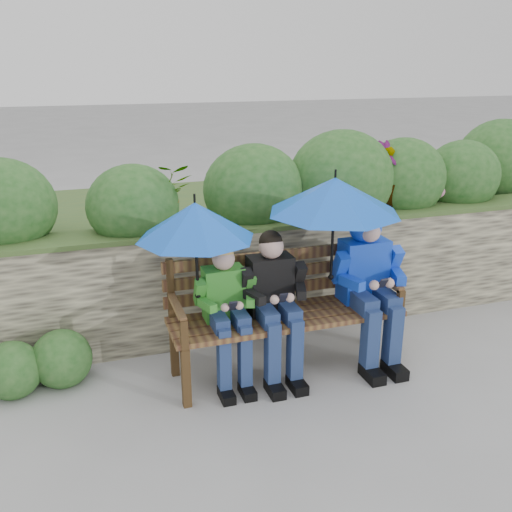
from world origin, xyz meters
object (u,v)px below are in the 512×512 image
object	(u,v)px
park_bench	(283,304)
umbrella_left	(195,221)
boy_left	(227,307)
boy_middle	(274,298)
umbrella_right	(335,196)
boy_right	(369,276)

from	to	relation	value
park_bench	umbrella_left	bearing A→B (deg)	-175.71
boy_left	boy_middle	world-z (taller)	boy_middle
boy_left	umbrella_right	size ratio (longest dim) A/B	1.07
umbrella_left	park_bench	bearing A→B (deg)	4.29
boy_right	umbrella_right	size ratio (longest dim) A/B	1.22
umbrella_left	boy_middle	bearing A→B (deg)	-3.56
boy_right	umbrella_left	bearing A→B (deg)	178.73
park_bench	umbrella_right	xyz separation A→B (m)	(0.37, -0.06, 0.86)
boy_middle	umbrella_left	size ratio (longest dim) A/B	1.37
park_bench	boy_right	world-z (taller)	boy_right
park_bench	umbrella_left	world-z (taller)	umbrella_left
boy_left	boy_middle	xyz separation A→B (m)	(0.37, -0.01, 0.03)
umbrella_left	umbrella_right	bearing A→B (deg)	-0.67
boy_left	umbrella_right	distance (m)	1.15
umbrella_right	boy_right	bearing A→B (deg)	-3.20
boy_left	umbrella_left	distance (m)	0.71
boy_middle	umbrella_right	xyz separation A→B (m)	(0.48, 0.02, 0.75)
park_bench	umbrella_left	xyz separation A→B (m)	(-0.69, -0.05, 0.75)
boy_right	umbrella_right	distance (m)	0.75
boy_left	umbrella_left	size ratio (longest dim) A/B	1.28
boy_left	boy_right	world-z (taller)	boy_right
boy_middle	umbrella_left	distance (m)	0.87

